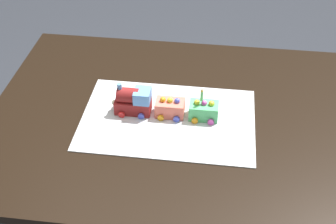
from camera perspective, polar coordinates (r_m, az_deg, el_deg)
dining_table at (r=1.68m, az=2.22°, el=-3.36°), size 1.40×1.00×0.74m
cake_board at (r=1.59m, az=-0.00°, el=-0.89°), size 0.60×0.40×0.00m
cake_locomotive at (r=1.59m, az=-4.37°, el=1.37°), size 0.14×0.08×0.12m
cake_car_gondola_coral at (r=1.59m, az=0.23°, el=0.51°), size 0.10×0.08×0.07m
cake_car_hopper_mint_green at (r=1.58m, az=4.48°, el=0.17°), size 0.10×0.08×0.07m
birthday_candle at (r=1.54m, az=4.24°, el=2.14°), size 0.01×0.01×0.05m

